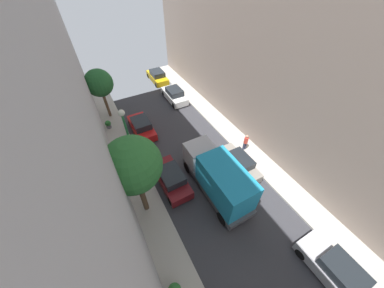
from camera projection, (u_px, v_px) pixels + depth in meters
ground at (212, 185)px, 15.76m from camera, size 32.00×32.00×0.00m
sidewalk_left at (152, 214)px, 14.00m from camera, size 2.00×44.00×0.15m
sidewalk_right at (260, 161)px, 17.42m from camera, size 2.00×44.00×0.15m
building_right at (360, 11)px, 11.19m from camera, size 6.00×44.00×21.71m
parked_car_left_2 at (171, 178)px, 15.35m from camera, size 1.78×4.20×1.57m
parked_car_left_3 at (142, 127)px, 19.77m from camera, size 1.78×4.20×1.57m
parked_car_right_1 at (337, 272)px, 10.94m from camera, size 1.78×4.20×1.57m
parked_car_right_2 at (238, 164)px, 16.39m from camera, size 1.78×4.20×1.57m
parked_car_right_3 at (174, 95)px, 24.00m from camera, size 1.78×4.20×1.57m
parked_car_right_4 at (157, 77)px, 27.41m from camera, size 1.78×4.20×1.57m
delivery_truck at (218, 177)px, 14.13m from camera, size 2.26×6.60×3.38m
pedestrian at (246, 142)px, 17.72m from camera, size 0.40×0.36×1.72m
street_tree_0 at (133, 165)px, 10.87m from camera, size 3.33×3.33×6.49m
street_tree_2 at (99, 83)px, 19.33m from camera, size 2.67×2.67×5.22m
potted_plant_2 at (108, 124)px, 20.24m from camera, size 0.57×0.57×0.85m
lamp_post at (128, 135)px, 13.94m from camera, size 0.44×0.44×6.01m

